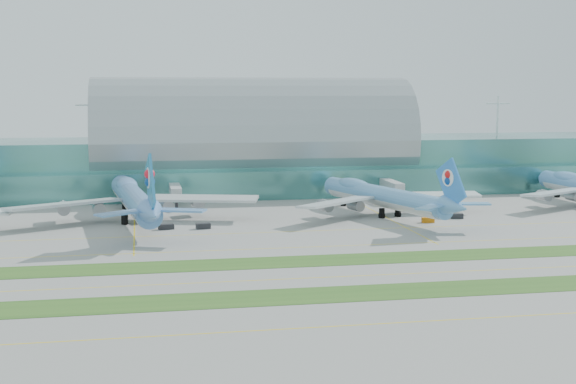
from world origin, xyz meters
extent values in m
plane|color=gray|center=(0.00, 0.00, 0.00)|extent=(700.00, 700.00, 0.00)
cube|color=#3D7A75|center=(0.00, 130.00, 10.00)|extent=(340.00, 42.00, 20.00)
cube|color=#3D7A75|center=(0.00, 106.00, 5.00)|extent=(340.00, 8.00, 10.00)
ellipsoid|color=#9EA5A8|center=(0.00, 130.00, 20.00)|extent=(340.00, 46.20, 16.17)
cylinder|color=white|center=(0.00, 130.00, 28.00)|extent=(0.80, 0.80, 16.00)
cube|color=#B2B7B7|center=(-31.00, 95.00, 5.50)|extent=(3.50, 22.00, 3.00)
cylinder|color=black|center=(-31.00, 85.00, 2.00)|extent=(1.00, 1.00, 4.00)
cube|color=#B2B7B7|center=(44.00, 95.00, 5.50)|extent=(3.50, 22.00, 3.00)
cylinder|color=black|center=(44.00, 85.00, 2.00)|extent=(1.00, 1.00, 4.00)
cube|color=#2D591E|center=(0.00, -28.00, 0.04)|extent=(420.00, 12.00, 0.08)
cube|color=#2D591E|center=(0.00, 2.00, 0.04)|extent=(420.00, 12.00, 0.08)
cube|color=yellow|center=(0.00, -48.00, 0.01)|extent=(420.00, 0.35, 0.01)
cube|color=yellow|center=(0.00, -14.00, 0.01)|extent=(420.00, 0.35, 0.01)
cube|color=yellow|center=(0.00, 18.00, 0.01)|extent=(420.00, 0.35, 0.01)
cube|color=yellow|center=(0.00, 40.00, 0.01)|extent=(420.00, 0.35, 0.01)
cylinder|color=#5B8BC8|center=(-44.33, 65.07, 6.76)|extent=(15.07, 69.03, 6.87)
ellipsoid|color=#5B8BC8|center=(-46.63, 84.17, 8.65)|extent=(8.99, 21.52, 4.90)
cone|color=#5B8BC8|center=(-48.77, 101.82, 6.76)|extent=(7.49, 6.33, 6.87)
cone|color=#5B8BC8|center=(-39.67, 26.57, 8.09)|extent=(7.68, 10.68, 6.53)
cube|color=silver|center=(-63.86, 60.48, 6.32)|extent=(33.14, 23.37, 1.35)
cylinder|color=#95969D|center=(-59.63, 67.02, 3.99)|extent=(4.47, 6.50, 3.77)
cube|color=silver|center=(-24.26, 65.27, 6.32)|extent=(34.27, 16.72, 1.35)
cylinder|color=#95969D|center=(-29.93, 70.61, 3.99)|extent=(4.47, 6.50, 3.77)
cube|color=teal|center=(-39.94, 28.77, 15.07)|extent=(2.41, 14.54, 15.98)
cylinder|color=white|center=(-40.07, 29.87, 16.73)|extent=(1.63, 5.40, 5.32)
cylinder|color=black|center=(-47.46, 90.99, 1.66)|extent=(1.99, 1.99, 3.32)
cylinder|color=black|center=(-47.09, 60.27, 1.66)|extent=(1.99, 1.99, 3.32)
cylinder|color=black|center=(-40.49, 61.07, 1.66)|extent=(1.99, 1.99, 3.32)
cylinder|color=#5E9BD0|center=(31.15, 62.30, 6.01)|extent=(23.70, 60.22, 6.11)
ellipsoid|color=#5E9BD0|center=(26.15, 78.66, 7.69)|extent=(10.98, 19.46, 4.35)
cone|color=#5E9BD0|center=(21.53, 93.78, 6.01)|extent=(7.28, 6.50, 6.11)
cone|color=#5E9BD0|center=(41.22, 29.31, 7.19)|extent=(8.14, 10.18, 5.80)
cube|color=silver|center=(14.76, 55.23, 5.62)|extent=(27.65, 24.37, 1.20)
cylinder|color=gray|center=(17.44, 61.62, 3.55)|extent=(4.79, 6.16, 3.35)
cube|color=silver|center=(48.69, 65.60, 5.62)|extent=(30.10, 9.98, 1.20)
cylinder|color=gray|center=(42.89, 69.39, 3.55)|extent=(4.79, 6.16, 3.35)
cube|color=#3180DB|center=(40.65, 31.19, 13.40)|extent=(4.35, 12.56, 14.21)
cylinder|color=white|center=(40.36, 32.14, 14.88)|extent=(2.23, 4.78, 4.73)
cylinder|color=black|center=(24.36, 84.50, 1.48)|extent=(1.77, 1.77, 2.96)
cylinder|color=black|center=(29.47, 57.66, 1.48)|extent=(1.77, 1.77, 2.96)
cylinder|color=black|center=(35.12, 59.39, 1.48)|extent=(1.77, 1.77, 2.96)
ellipsoid|color=#639DDB|center=(106.31, 84.95, 7.66)|extent=(7.59, 18.98, 4.34)
cone|color=#639DDB|center=(104.74, 100.62, 5.99)|extent=(6.54, 5.49, 6.08)
cube|color=silver|center=(90.62, 64.29, 5.59)|extent=(29.50, 20.23, 1.20)
cylinder|color=#9A9CA2|center=(94.49, 70.00, 3.53)|extent=(3.86, 5.70, 3.34)
cylinder|color=black|center=(105.70, 91.01, 1.47)|extent=(1.77, 1.77, 2.94)
cube|color=black|center=(-35.60, 49.71, 0.73)|extent=(4.54, 2.64, 1.47)
cube|color=black|center=(-25.34, 48.80, 0.78)|extent=(4.19, 2.43, 1.55)
cube|color=#BF680B|center=(40.31, 47.15, 0.76)|extent=(3.64, 2.01, 1.52)
cube|color=black|center=(51.46, 52.50, 0.76)|extent=(4.00, 2.54, 1.52)
camera|label=1|loc=(-42.56, -173.02, 39.18)|focal=50.00mm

